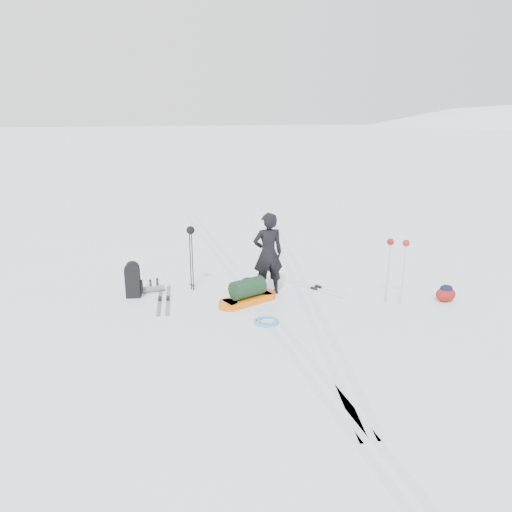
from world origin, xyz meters
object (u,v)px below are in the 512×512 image
Objects in this scene: expedition_rucksack at (135,280)px; ski_poles_black at (191,238)px; skier at (268,254)px; pulk_sled at (248,294)px.

ski_poles_black is at bearing 13.11° from expedition_rucksack.
skier is at bearing -9.28° from ski_poles_black.
pulk_sled is 1.69× the size of expedition_rucksack.
ski_poles_black is (1.26, 0.15, 0.86)m from expedition_rucksack.
expedition_rucksack reaches higher than pulk_sled.
pulk_sled is 0.97× the size of ski_poles_black.
ski_poles_black reaches higher than pulk_sled.
pulk_sled is at bearing -33.59° from ski_poles_black.
skier reaches higher than ski_poles_black.
skier is 2.16× the size of expedition_rucksack.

